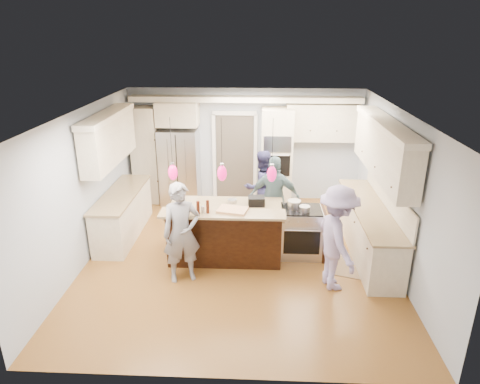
% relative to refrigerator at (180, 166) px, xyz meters
% --- Properties ---
extents(ground_plane, '(6.00, 6.00, 0.00)m').
position_rel_refrigerator_xyz_m(ground_plane, '(1.55, -2.64, -0.90)').
color(ground_plane, '#A36C2C').
rests_on(ground_plane, ground).
extents(room_shell, '(5.54, 6.04, 2.72)m').
position_rel_refrigerator_xyz_m(room_shell, '(1.55, -2.64, 0.92)').
color(room_shell, '#B2BCC6').
rests_on(room_shell, ground).
extents(refrigerator, '(0.90, 0.70, 1.80)m').
position_rel_refrigerator_xyz_m(refrigerator, '(0.00, 0.00, 0.00)').
color(refrigerator, '#B7B7BC').
rests_on(refrigerator, ground).
extents(oven_column, '(0.72, 0.69, 2.30)m').
position_rel_refrigerator_xyz_m(oven_column, '(2.30, 0.03, 0.25)').
color(oven_column, beige).
rests_on(oven_column, ground).
extents(back_upper_cabinets, '(5.30, 0.61, 2.54)m').
position_rel_refrigerator_xyz_m(back_upper_cabinets, '(0.80, 0.12, 0.77)').
color(back_upper_cabinets, beige).
rests_on(back_upper_cabinets, ground).
extents(right_counter_run, '(0.64, 3.10, 2.51)m').
position_rel_refrigerator_xyz_m(right_counter_run, '(3.99, -2.34, 0.16)').
color(right_counter_run, beige).
rests_on(right_counter_run, ground).
extents(left_cabinets, '(0.64, 2.30, 2.51)m').
position_rel_refrigerator_xyz_m(left_cabinets, '(-0.89, -1.84, 0.16)').
color(left_cabinets, beige).
rests_on(left_cabinets, ground).
extents(kitchen_island, '(2.10, 1.46, 1.12)m').
position_rel_refrigerator_xyz_m(kitchen_island, '(1.30, -2.57, -0.41)').
color(kitchen_island, black).
rests_on(kitchen_island, ground).
extents(island_range, '(0.82, 0.71, 0.92)m').
position_rel_refrigerator_xyz_m(island_range, '(2.71, -2.49, -0.44)').
color(island_range, '#B7B7BC').
rests_on(island_range, ground).
extents(pendant_lights, '(1.75, 0.15, 1.03)m').
position_rel_refrigerator_xyz_m(pendant_lights, '(1.30, -3.15, 0.90)').
color(pendant_lights, black).
rests_on(pendant_lights, ground).
extents(person_bar_end, '(0.73, 0.60, 1.71)m').
position_rel_refrigerator_xyz_m(person_bar_end, '(0.65, -3.44, -0.04)').
color(person_bar_end, gray).
rests_on(person_bar_end, ground).
extents(person_far_left, '(0.97, 0.90, 1.60)m').
position_rel_refrigerator_xyz_m(person_far_left, '(1.95, -1.04, -0.10)').
color(person_far_left, '#2C2A53').
rests_on(person_far_left, ground).
extents(person_far_right, '(1.03, 0.52, 1.69)m').
position_rel_refrigerator_xyz_m(person_far_right, '(2.21, -1.79, -0.05)').
color(person_far_right, slate).
rests_on(person_far_right, ground).
extents(person_range_side, '(0.88, 1.24, 1.75)m').
position_rel_refrigerator_xyz_m(person_range_side, '(3.15, -3.54, -0.03)').
color(person_range_side, '#A291C3').
rests_on(person_range_side, ground).
extents(floor_rug, '(0.84, 1.02, 0.01)m').
position_rel_refrigerator_xyz_m(floor_rug, '(3.49, -2.86, -0.89)').
color(floor_rug, '#947450').
rests_on(floor_rug, ground).
extents(water_bottle, '(0.08, 0.08, 0.27)m').
position_rel_refrigerator_xyz_m(water_bottle, '(0.67, -3.23, 0.36)').
color(water_bottle, silver).
rests_on(water_bottle, kitchen_island).
extents(beer_bottle_a, '(0.09, 0.09, 0.26)m').
position_rel_refrigerator_xyz_m(beer_bottle_a, '(0.57, -3.13, 0.35)').
color(beer_bottle_a, '#3F170B').
rests_on(beer_bottle_a, kitchen_island).
extents(beer_bottle_b, '(0.06, 0.06, 0.23)m').
position_rel_refrigerator_xyz_m(beer_bottle_b, '(0.91, -3.27, 0.33)').
color(beer_bottle_b, '#3F170B').
rests_on(beer_bottle_b, kitchen_island).
extents(beer_bottle_c, '(0.07, 0.07, 0.22)m').
position_rel_refrigerator_xyz_m(beer_bottle_c, '(1.06, -3.21, 0.33)').
color(beer_bottle_c, '#3F170B').
rests_on(beer_bottle_c, kitchen_island).
extents(drink_can, '(0.06, 0.06, 0.11)m').
position_rel_refrigerator_xyz_m(drink_can, '(0.98, -3.20, 0.28)').
color(drink_can, '#B7B7BC').
rests_on(drink_can, kitchen_island).
extents(cutting_board, '(0.54, 0.44, 0.04)m').
position_rel_refrigerator_xyz_m(cutting_board, '(1.46, -3.11, 0.24)').
color(cutting_board, tan).
rests_on(cutting_board, kitchen_island).
extents(pot_large, '(0.24, 0.24, 0.14)m').
position_rel_refrigerator_xyz_m(pot_large, '(2.55, -2.45, 0.09)').
color(pot_large, '#B7B7BC').
rests_on(pot_large, island_range).
extents(pot_small, '(0.20, 0.20, 0.10)m').
position_rel_refrigerator_xyz_m(pot_small, '(2.72, -2.60, 0.07)').
color(pot_small, '#B7B7BC').
rests_on(pot_small, island_range).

